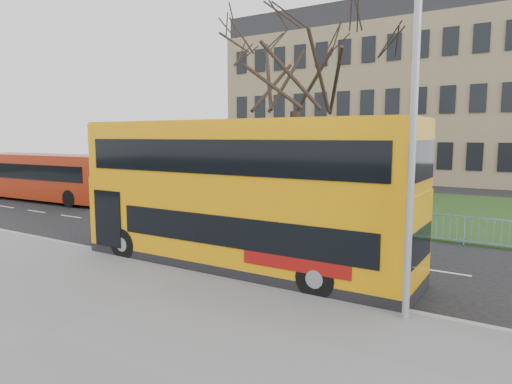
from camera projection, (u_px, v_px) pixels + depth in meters
ground at (235, 262)px, 14.96m from camera, size 120.00×120.00×0.00m
pavement at (45, 336)px, 9.29m from camera, size 80.00×10.50×0.12m
kerb at (205, 272)px, 13.65m from camera, size 80.00×0.20×0.14m
grass_verge at (373, 205)px, 26.96m from camera, size 80.00×15.40×0.08m
guard_railing at (319, 216)px, 20.43m from camera, size 40.00×0.12×1.10m
bare_tree at (295, 92)px, 24.16m from camera, size 8.88×8.88×12.68m
civic_building at (391, 107)px, 46.13m from camera, size 30.00×15.00×14.00m
yellow_bus at (239, 192)px, 13.94m from camera, size 10.80×2.65×4.52m
red_bus at (47, 176)px, 28.97m from camera, size 11.29×3.08×2.95m
street_lamp at (409, 123)px, 9.62m from camera, size 1.65×0.21×7.78m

